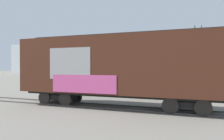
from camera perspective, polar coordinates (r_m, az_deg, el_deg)
ground_plane at (r=14.58m, az=0.63°, el=-9.56°), size 260.00×260.00×0.00m
track at (r=14.36m, az=3.01°, el=-9.56°), size 60.01×2.71×0.08m
freight_car at (r=14.29m, az=1.24°, el=0.98°), size 13.24×2.89×4.78m
hillside at (r=85.04m, az=17.91°, el=2.94°), size 134.50×28.19×16.48m
parked_car_black at (r=21.73m, az=-5.46°, el=-3.84°), size 4.83×1.99×1.77m
parked_car_silver at (r=19.50m, az=11.79°, el=-4.32°), size 4.92×2.27×1.78m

